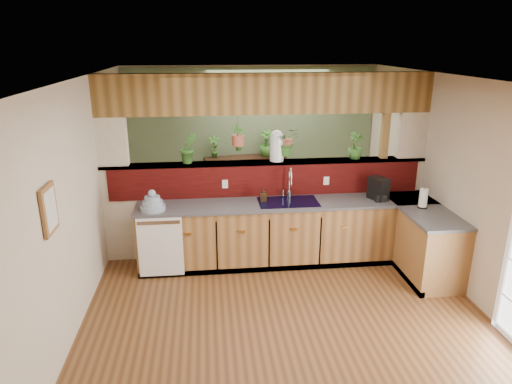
{
  "coord_description": "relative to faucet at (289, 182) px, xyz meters",
  "views": [
    {
      "loc": [
        -0.84,
        -4.84,
        2.99
      ],
      "look_at": [
        -0.23,
        0.7,
        1.15
      ],
      "focal_mm": 32.0,
      "sensor_mm": 36.0,
      "label": 1
    }
  ],
  "objects": [
    {
      "name": "floor_plant",
      "position": [
        0.78,
        1.58,
        -0.8
      ],
      "size": [
        0.74,
        0.68,
        0.68
      ],
      "primitive_type": "imported",
      "rotation": [
        0.0,
        0.0,
        0.27
      ],
      "color": "#2C5A1F",
      "rests_on": "ground"
    },
    {
      "name": "paper_towel",
      "position": [
        1.69,
        -0.58,
        -0.11
      ],
      "size": [
        0.13,
        0.13,
        0.28
      ],
      "color": "black",
      "rests_on": "countertop"
    },
    {
      "name": "pass_through_ledge",
      "position": [
        -0.29,
        0.22,
        0.23
      ],
      "size": [
        4.6,
        0.21,
        0.04
      ],
      "primitive_type": "cube",
      "color": "brown",
      "rests_on": "ground"
    },
    {
      "name": "wall_right",
      "position": [
        2.01,
        -1.13,
        0.16
      ],
      "size": [
        0.02,
        7.0,
        2.6
      ],
      "primitive_type": "cube",
      "color": "beige",
      "rests_on": "ground"
    },
    {
      "name": "countertop",
      "position": [
        0.55,
        -0.26,
        -0.69
      ],
      "size": [
        4.14,
        1.52,
        0.9
      ],
      "color": "brown",
      "rests_on": "ground"
    },
    {
      "name": "wall_left",
      "position": [
        -2.59,
        -1.13,
        0.16
      ],
      "size": [
        0.02,
        7.0,
        2.6
      ],
      "primitive_type": "cube",
      "color": "beige",
      "rests_on": "ground"
    },
    {
      "name": "shelving_console",
      "position": [
        -0.43,
        2.12,
        -0.64
      ],
      "size": [
        1.53,
        0.7,
        0.99
      ],
      "primitive_type": "cube",
      "rotation": [
        0.0,
        0.0,
        0.21
      ],
      "color": "black",
      "rests_on": "ground"
    },
    {
      "name": "glass_jar",
      "position": [
        -0.15,
        0.22,
        0.47
      ],
      "size": [
        0.2,
        0.2,
        0.44
      ],
      "color": "silver",
      "rests_on": "pass_through_ledge"
    },
    {
      "name": "wall_back",
      "position": [
        -0.29,
        2.37,
        0.16
      ],
      "size": [
        4.6,
        0.02,
        2.6
      ],
      "primitive_type": "cube",
      "color": "beige",
      "rests_on": "ground"
    },
    {
      "name": "shelf_plant_b",
      "position": [
        -0.04,
        2.12,
        0.1
      ],
      "size": [
        0.33,
        0.33,
        0.49
      ],
      "primitive_type": "imported",
      "rotation": [
        0.0,
        0.0,
        -0.26
      ],
      "color": "#2C5A1F",
      "rests_on": "shelving_console"
    },
    {
      "name": "ceiling",
      "position": [
        -0.29,
        -1.13,
        1.46
      ],
      "size": [
        4.6,
        7.0,
        0.01
      ],
      "primitive_type": "cube",
      "color": "brown",
      "rests_on": "ground"
    },
    {
      "name": "coffee_maker",
      "position": [
        1.22,
        -0.2,
        -0.1
      ],
      "size": [
        0.17,
        0.28,
        0.31
      ],
      "rotation": [
        0.0,
        0.0,
        0.41
      ],
      "color": "black",
      "rests_on": "countertop"
    },
    {
      "name": "pass_through_partition",
      "position": [
        -0.26,
        0.22,
        0.05
      ],
      "size": [
        4.6,
        0.21,
        2.6
      ],
      "color": "beige",
      "rests_on": "ground"
    },
    {
      "name": "ground",
      "position": [
        -0.29,
        -1.13,
        -1.14
      ],
      "size": [
        4.6,
        7.0,
        0.01
      ],
      "primitive_type": "cube",
      "color": "brown",
      "rests_on": "ground"
    },
    {
      "name": "soap_dispenser",
      "position": [
        -0.37,
        -0.09,
        -0.15
      ],
      "size": [
        0.09,
        0.09,
        0.19
      ],
      "primitive_type": "imported",
      "rotation": [
        0.0,
        0.0,
        -0.06
      ],
      "color": "#392714",
      "rests_on": "countertop"
    },
    {
      "name": "dish_stack",
      "position": [
        -1.85,
        -0.28,
        -0.15
      ],
      "size": [
        0.32,
        0.32,
        0.28
      ],
      "color": "#8899B0",
      "rests_on": "countertop"
    },
    {
      "name": "shelf_plant_a",
      "position": [
        -1.0,
        2.12,
        0.06
      ],
      "size": [
        0.23,
        0.16,
        0.41
      ],
      "primitive_type": "imported",
      "rotation": [
        0.0,
        0.0,
        0.07
      ],
      "color": "#2C5A1F",
      "rests_on": "shelving_console"
    },
    {
      "name": "ledge_plant_left",
      "position": [
        -1.38,
        0.22,
        0.47
      ],
      "size": [
        0.28,
        0.24,
        0.44
      ],
      "primitive_type": "imported",
      "rotation": [
        0.0,
        0.0,
        0.24
      ],
      "color": "#2C5A1F",
      "rests_on": "pass_through_ledge"
    },
    {
      "name": "header_beam",
      "position": [
        -0.29,
        0.22,
        1.18
      ],
      "size": [
        4.6,
        0.15,
        0.55
      ],
      "primitive_type": "cube",
      "color": "brown",
      "rests_on": "ground"
    },
    {
      "name": "ledge_plant_right",
      "position": [
        0.99,
        0.22,
        0.44
      ],
      "size": [
        0.24,
        0.24,
        0.38
      ],
      "primitive_type": "imported",
      "rotation": [
        0.0,
        0.0,
        0.15
      ],
      "color": "#2C5A1F",
      "rests_on": "pass_through_ledge"
    },
    {
      "name": "hanging_plant_a",
      "position": [
        -0.7,
        0.22,
        0.71
      ],
      "size": [
        0.22,
        0.17,
        0.48
      ],
      "color": "brown",
      "rests_on": "header_beam"
    },
    {
      "name": "sage_backwall",
      "position": [
        -0.29,
        2.35,
        0.16
      ],
      "size": [
        4.55,
        0.02,
        2.55
      ],
      "primitive_type": "cube",
      "color": "#556847",
      "rests_on": "ground"
    },
    {
      "name": "framed_print",
      "position": [
        -2.56,
        -1.93,
        0.41
      ],
      "size": [
        0.04,
        0.35,
        0.45
      ],
      "color": "brown",
      "rests_on": "wall_left"
    },
    {
      "name": "faucet",
      "position": [
        0.0,
        0.0,
        0.0
      ],
      "size": [
        0.2,
        0.2,
        0.45
      ],
      "color": "#B7B7B2",
      "rests_on": "countertop"
    },
    {
      "name": "navy_sink",
      "position": [
        -0.04,
        -0.16,
        -0.32
      ],
      "size": [
        0.82,
        0.5,
        0.18
      ],
      "color": "black",
      "rests_on": "countertop"
    },
    {
      "name": "hanging_plant_b",
      "position": [
        -0.02,
        0.22,
        0.69
      ],
      "size": [
        0.44,
        0.42,
        0.51
      ],
      "color": "brown",
      "rests_on": "header_beam"
    },
    {
      "name": "dishwasher",
      "position": [
        -1.77,
        -0.47,
        -0.68
      ],
      "size": [
        0.58,
        0.03,
        0.82
      ],
      "color": "white",
      "rests_on": "ground"
    }
  ]
}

